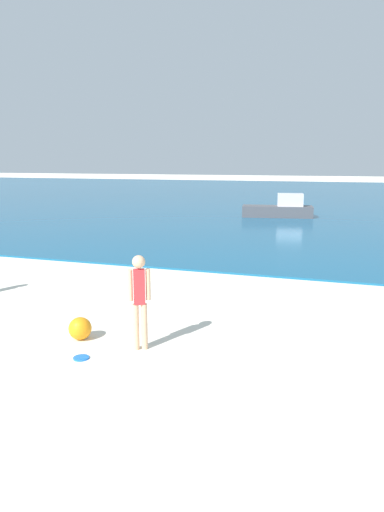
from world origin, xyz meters
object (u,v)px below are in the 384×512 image
(boat_near, at_px, (280,209))
(frisbee, at_px, (81,358))
(person_standing, at_px, (140,297))
(beach_ball, at_px, (80,328))

(boat_near, bearing_deg, frisbee, 79.33)
(person_standing, relative_size, frisbee, 6.36)
(boat_near, bearing_deg, beach_ball, 77.93)
(person_standing, relative_size, boat_near, 0.41)
(frisbee, relative_size, beach_ball, 0.63)
(beach_ball, bearing_deg, frisbee, -57.84)
(frisbee, bearing_deg, beach_ball, 122.16)
(frisbee, xyz_separation_m, boat_near, (0.45, 19.78, 0.50))
(frisbee, height_order, beach_ball, beach_ball)
(person_standing, distance_m, boat_near, 19.13)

